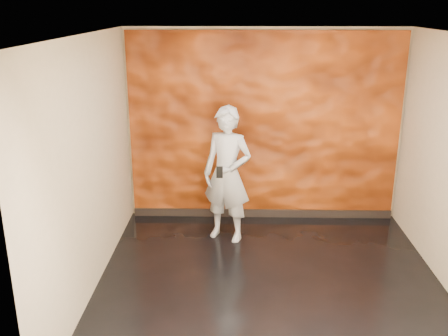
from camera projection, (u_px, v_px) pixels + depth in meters
room at (273, 170)px, 5.36m from camera, size 4.02×4.02×2.81m
feature_wall at (264, 128)px, 7.23m from camera, size 3.90×0.06×2.75m
baseboard at (262, 213)px, 7.60m from camera, size 3.90×0.04×0.12m
man at (227, 174)px, 6.67m from camera, size 0.79×0.67×1.85m
phone at (220, 172)px, 6.38m from camera, size 0.08×0.02×0.15m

